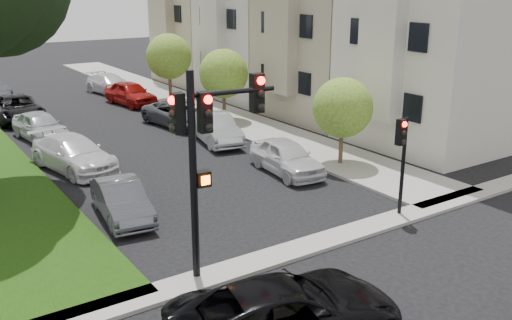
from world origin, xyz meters
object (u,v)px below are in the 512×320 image
small_tree_a (343,108)px  car_parked_4 (110,84)px  car_parked_0 (286,157)px  car_parked_8 (18,108)px  car_parked_3 (131,93)px  traffic_signal_main (207,137)px  traffic_signal_secondary (402,149)px  small_tree_c (169,56)px  car_parked_5 (122,200)px  small_tree_b (224,74)px  car_parked_1 (216,128)px  car_cross_near (286,312)px  car_parked_7 (40,126)px  car_parked_2 (179,114)px  car_parked_6 (74,154)px

small_tree_a → car_parked_4: size_ratio=0.81×
car_parked_0 → car_parked_8: bearing=119.9°
car_parked_0 → car_parked_3: car_parked_3 is taller
small_tree_a → car_parked_0: small_tree_a is taller
traffic_signal_main → traffic_signal_secondary: size_ratio=1.63×
small_tree_c → car_parked_3: size_ratio=1.00×
small_tree_c → car_parked_3: bearing=172.6°
traffic_signal_main → car_parked_8: size_ratio=1.08×
small_tree_c → car_parked_5: 20.23m
small_tree_b → car_parked_1: size_ratio=0.94×
small_tree_b → car_parked_0: size_ratio=1.00×
traffic_signal_secondary → car_cross_near: bearing=-154.2°
small_tree_c → car_parked_7: small_tree_c is taller
car_parked_8 → small_tree_b: bearing=-32.3°
car_parked_1 → car_parked_5: car_parked_1 is taller
car_parked_1 → car_parked_4: bearing=100.1°
small_tree_c → car_parked_7: size_ratio=1.06×
small_tree_b → small_tree_c: (-0.00, 7.11, 0.23)m
traffic_signal_secondary → car_parked_4: (-0.13, 27.34, -1.72)m
car_parked_4 → car_parked_8: 9.05m
traffic_signal_main → car_parked_5: 6.07m
traffic_signal_secondary → car_parked_1: size_ratio=0.78×
small_tree_b → car_parked_1: 4.98m
car_parked_8 → car_parked_3: bearing=7.5°
car_parked_2 → traffic_signal_main: bearing=-121.4°
car_parked_5 → small_tree_a: bearing=8.8°
small_tree_b → car_cross_near: size_ratio=0.79×
car_parked_0 → car_parked_8: 17.82m
small_tree_b → car_parked_3: 8.18m
car_parked_3 → car_parked_4: car_parked_3 is taller
car_cross_near → car_parked_3: size_ratio=1.17×
car_parked_0 → car_parked_3: size_ratio=0.93×
small_tree_c → car_parked_7: bearing=-151.2°
car_parked_6 → car_parked_1: bearing=-8.4°
small_tree_c → car_parked_4: 5.89m
car_parked_2 → car_parked_8: 9.56m
small_tree_b → car_parked_6: (-9.88, -4.06, -2.05)m
car_parked_1 → car_parked_3: bearing=101.2°
car_parked_5 → car_parked_0: bearing=12.9°
car_parked_2 → car_parked_7: (-7.18, 1.22, 0.05)m
small_tree_c → traffic_signal_main: traffic_signal_main is taller
car_parked_2 → car_parked_3: 6.96m
car_parked_1 → car_parked_3: size_ratio=0.98×
traffic_signal_secondary → car_parked_2: traffic_signal_secondary is taller
traffic_signal_main → car_cross_near: bearing=-91.7°
small_tree_a → car_parked_2: size_ratio=0.79×
car_parked_1 → car_parked_4: (0.27, 15.64, -0.03)m
traffic_signal_main → car_parked_7: 17.34m
small_tree_b → car_parked_5: bearing=-134.7°
car_cross_near → car_parked_8: 25.76m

